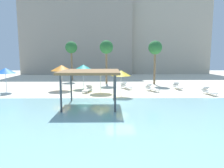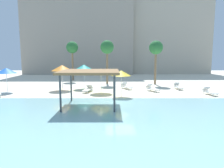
{
  "view_description": "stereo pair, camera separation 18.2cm",
  "coord_description": "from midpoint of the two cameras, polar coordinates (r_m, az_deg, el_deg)",
  "views": [
    {
      "loc": [
        -0.91,
        -16.94,
        3.86
      ],
      "look_at": [
        -0.73,
        2.0,
        1.3
      ],
      "focal_mm": 32.49,
      "sensor_mm": 36.0,
      "label": 1
    },
    {
      "loc": [
        -0.73,
        -16.94,
        3.86
      ],
      "look_at": [
        -0.73,
        2.0,
        1.3
      ],
      "focal_mm": 32.49,
      "sensor_mm": 36.0,
      "label": 2
    }
  ],
  "objects": [
    {
      "name": "palm_tree_1",
      "position": [
        33.59,
        -11.53,
        9.81
      ],
      "size": [
        1.9,
        1.9,
        6.29
      ],
      "color": "brown",
      "rests_on": "ground"
    },
    {
      "name": "lounge_chair_3",
      "position": [
        23.28,
        10.91,
        -1.16
      ],
      "size": [
        1.4,
        1.96,
        0.74
      ],
      "rotation": [
        0.0,
        0.0,
        -1.09
      ],
      "color": "white",
      "rests_on": "ground"
    },
    {
      "name": "lounge_chair_0",
      "position": [
        23.02,
        25.37,
        -1.87
      ],
      "size": [
        0.91,
        1.97,
        0.74
      ],
      "rotation": [
        0.0,
        0.0,
        -1.4
      ],
      "color": "white",
      "rests_on": "ground"
    },
    {
      "name": "palm_tree_2",
      "position": [
        28.88,
        -1.78,
        10.06
      ],
      "size": [
        1.9,
        1.9,
        6.15
      ],
      "color": "brown",
      "rests_on": "ground"
    },
    {
      "name": "lounge_chair_4",
      "position": [
        24.53,
        3.71,
        -0.59
      ],
      "size": [
        1.32,
        1.98,
        0.74
      ],
      "rotation": [
        0.0,
        0.0,
        -1.15
      ],
      "color": "white",
      "rests_on": "ground"
    },
    {
      "name": "beach_umbrella_teal_4",
      "position": [
        24.99,
        -8.27,
        4.68
      ],
      "size": [
        2.3,
        2.3,
        2.9
      ],
      "color": "silver",
      "rests_on": "ground"
    },
    {
      "name": "lounge_chair_1",
      "position": [
        25.54,
        17.75,
        -0.61
      ],
      "size": [
        0.6,
        1.9,
        0.74
      ],
      "rotation": [
        0.0,
        0.0,
        -1.57
      ],
      "color": "white",
      "rests_on": "ground"
    },
    {
      "name": "beach_umbrella_yellow_3",
      "position": [
        19.78,
        2.32,
        3.08
      ],
      "size": [
        1.91,
        1.91,
        2.54
      ],
      "color": "silver",
      "rests_on": "ground"
    },
    {
      "name": "ground_plane",
      "position": [
        17.4,
        2.17,
        -5.13
      ],
      "size": [
        80.0,
        80.0,
        0.0
      ],
      "primitive_type": "plane",
      "color": "beige"
    },
    {
      "name": "palm_tree_0",
      "position": [
        29.0,
        11.87,
        9.73
      ],
      "size": [
        1.9,
        1.9,
        6.06
      ],
      "color": "brown",
      "rests_on": "ground"
    },
    {
      "name": "hotel_block_0",
      "position": [
        48.11,
        -9.59,
        13.2
      ],
      "size": [
        23.81,
        8.01,
        17.11
      ],
      "primitive_type": "cube",
      "color": "#9E9384",
      "rests_on": "ground"
    },
    {
      "name": "lounge_chair_5",
      "position": [
        22.36,
        -7.11,
        -1.44
      ],
      "size": [
        1.02,
        1.98,
        0.74
      ],
      "rotation": [
        0.0,
        0.0,
        -1.8
      ],
      "color": "white",
      "rests_on": "ground"
    },
    {
      "name": "beach_umbrella_blue_5",
      "position": [
        24.94,
        -28.01,
        3.33
      ],
      "size": [
        2.17,
        2.17,
        2.65
      ],
      "color": "silver",
      "rests_on": "ground"
    },
    {
      "name": "shade_pavilion",
      "position": [
        15.72,
        -6.43,
        3.17
      ],
      "size": [
        4.44,
        4.44,
        2.8
      ],
      "color": "#42474C",
      "rests_on": "ground"
    },
    {
      "name": "hotel_block_1",
      "position": [
        51.51,
        13.13,
        12.41
      ],
      "size": [
        20.44,
        9.97,
        16.52
      ],
      "primitive_type": "cube",
      "color": "#B2A893",
      "rests_on": "ground"
    },
    {
      "name": "lagoon_water",
      "position": [
        12.34,
        3.34,
        -10.46
      ],
      "size": [
        44.0,
        13.5,
        0.04
      ],
      "primitive_type": "cube",
      "color": "#8CC6CC",
      "rests_on": "ground"
    },
    {
      "name": "beach_umbrella_yellow_1",
      "position": [
        21.75,
        -3.45,
        3.5
      ],
      "size": [
        2.34,
        2.34,
        2.6
      ],
      "color": "silver",
      "rests_on": "ground"
    },
    {
      "name": "beach_umbrella_orange_2",
      "position": [
        24.27,
        -14.23,
        4.4
      ],
      "size": [
        2.45,
        2.45,
        2.9
      ],
      "color": "silver",
      "rests_on": "ground"
    }
  ]
}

